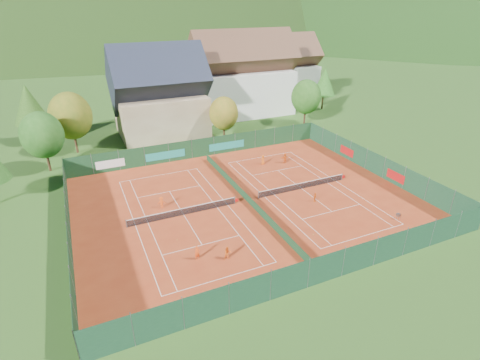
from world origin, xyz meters
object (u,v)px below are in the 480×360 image
object	(u,v)px
hotel_block_a	(243,79)
hotel_block_b	(281,72)
chalet	(160,97)
ball_hopper	(398,215)
player_left_mid	(228,253)
player_right_far_a	(263,160)
player_left_far	(162,202)
player_right_near	(315,197)
player_left_near	(197,253)
player_right_far_b	(285,158)

from	to	relation	value
hotel_block_a	hotel_block_b	xyz separation A→B (m)	(14.00, 8.00, -0.76)
hotel_block_a	chalet	bearing A→B (deg)	-162.47
chalet	ball_hopper	xyz separation A→B (m)	(16.69, -40.81, -6.07)
player_left_mid	player_right_far_a	size ratio (longest dim) A/B	0.98
hotel_block_b	player_left_far	size ratio (longest dim) A/B	11.62
player_left_mid	player_right_near	distance (m)	15.30
ball_hopper	hotel_block_a	bearing A→B (deg)	87.18
hotel_block_a	player_left_near	distance (m)	51.48
player_right_far_b	player_right_near	bearing A→B (deg)	70.59
hotel_block_a	player_right_far_a	world-z (taller)	hotel_block_a
player_right_near	player_right_far_a	bearing A→B (deg)	61.93
player_left_far	player_right_near	xyz separation A→B (m)	(17.40, -6.20, -0.14)
hotel_block_a	player_left_far	size ratio (longest dim) A/B	14.53
chalet	player_left_far	xyz separation A→B (m)	(-6.88, -27.34, -5.88)
player_right_far_b	ball_hopper	bearing A→B (deg)	93.77
hotel_block_b	player_right_far_a	xyz separation A→B (m)	(-22.89, -34.67, -5.88)
hotel_block_b	ball_hopper	xyz separation A→B (m)	(-16.31, -54.81, -6.06)
chalet	player_left_near	bearing A→B (deg)	-99.11
hotel_block_b	player_left_far	xyz separation A→B (m)	(-39.88, -41.34, -5.88)
chalet	player_right_near	xyz separation A→B (m)	(10.52, -33.54, -6.02)
player_left_mid	ball_hopper	bearing A→B (deg)	-1.20
player_right_far_a	player_left_mid	bearing A→B (deg)	19.46
chalet	player_left_mid	size ratio (longest dim) A/B	11.21
player_left_far	hotel_block_b	bearing A→B (deg)	-123.26
player_left_near	player_right_near	distance (m)	17.38
ball_hopper	player_left_near	xyz separation A→B (m)	(-22.86, 2.39, 0.18)
ball_hopper	player_left_near	distance (m)	22.98
chalet	player_left_near	world-z (taller)	chalet
ball_hopper	player_right_near	distance (m)	9.54
player_right_far_b	player_left_near	bearing A→B (deg)	34.75
player_right_far_b	hotel_block_a	bearing A→B (deg)	-107.64
chalet	player_right_far_a	distance (m)	23.75
player_left_far	hotel_block_a	bearing A→B (deg)	-117.11
chalet	player_right_near	bearing A→B (deg)	-72.59
chalet	player_left_mid	bearing A→B (deg)	-95.11
player_left_near	player_right_near	size ratio (longest dim) A/B	1.22
hotel_block_a	player_left_mid	world-z (taller)	hotel_block_a
player_left_mid	player_right_far_b	xyz separation A→B (m)	(16.90, 18.02, 0.07)
chalet	player_right_far_a	world-z (taller)	chalet
ball_hopper	player_right_far_b	world-z (taller)	player_right_far_b
hotel_block_b	player_right_near	distance (m)	52.93
hotel_block_b	player_right_far_b	distance (m)	41.04
hotel_block_a	player_left_mid	size ratio (longest dim) A/B	14.95
hotel_block_a	player_right_far_a	size ratio (longest dim) A/B	14.62
hotel_block_b	chalet	bearing A→B (deg)	-157.01
hotel_block_b	player_right_far_b	bearing A→B (deg)	-118.91
player_left_near	player_right_far_a	xyz separation A→B (m)	(16.27, 17.75, -0.00)
hotel_block_b	player_right_far_a	world-z (taller)	hotel_block_b
ball_hopper	player_right_far_a	bearing A→B (deg)	108.11
player_left_mid	player_right_far_a	bearing A→B (deg)	56.46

